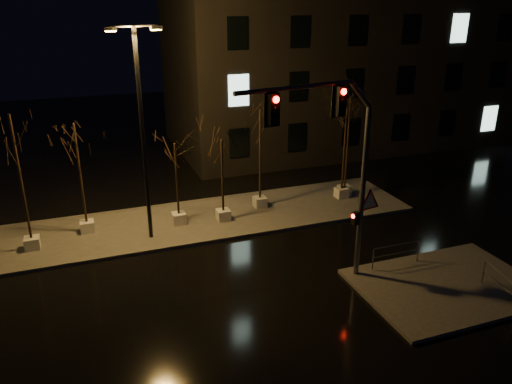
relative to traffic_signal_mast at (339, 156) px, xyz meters
name	(u,v)px	position (x,y,z in m)	size (l,w,h in m)	color
ground	(239,278)	(-3.28, 1.74, -5.36)	(90.00, 90.00, 0.00)	black
median	(203,220)	(-3.28, 7.74, -5.29)	(22.00, 5.00, 0.15)	#4B4943
sidewalk_corner	(447,286)	(4.22, -1.76, -5.29)	(7.00, 5.00, 0.15)	#4B4943
building	(338,44)	(10.72, 19.74, 2.14)	(25.00, 12.00, 15.00)	black
tree_0	(15,146)	(-11.30, 7.17, -0.42)	(1.80, 1.80, 6.31)	silver
tree_1	(77,149)	(-8.89, 8.14, -1.04)	(1.80, 1.80, 5.49)	silver
tree_2	(176,162)	(-4.52, 7.58, -1.98)	(1.80, 1.80, 4.26)	silver
tree_3	(222,158)	(-2.32, 7.20, -1.94)	(1.80, 1.80, 4.32)	silver
tree_4	(260,132)	(0.04, 8.19, -1.06)	(1.80, 1.80, 5.47)	silver
tree_5	(346,128)	(4.86, 7.87, -1.20)	(1.80, 1.80, 5.29)	silver
tree_6	(349,119)	(5.21, 8.16, -0.80)	(1.80, 1.80, 5.82)	silver
traffic_signal_mast	(339,156)	(0.00, 0.00, 0.00)	(6.42, 1.25, 7.94)	#5B5D63
streetlight_main	(142,123)	(-6.09, 6.53, 0.30)	(2.38, 0.70, 9.55)	black
guard_rail_a	(396,252)	(3.16, 0.24, -4.57)	(2.27, 0.07, 0.98)	#5B5D63
guard_rail_b	(500,282)	(5.37, -3.15, -4.55)	(0.50, 2.12, 1.02)	#5B5D63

